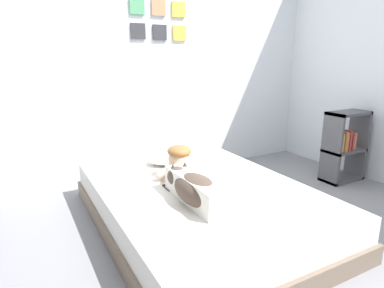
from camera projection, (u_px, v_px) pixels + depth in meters
ground_plane at (251, 238)px, 2.43m from camera, size 11.66×11.66×0.00m
back_wall at (158, 61)px, 3.54m from camera, size 3.83×0.12×2.50m
bed at (200, 205)px, 2.62m from camera, size 1.51×2.09×0.32m
pillow at (175, 157)px, 3.12m from camera, size 0.52×0.32×0.11m
person_lying at (201, 178)px, 2.44m from camera, size 0.43×0.92×0.27m
dog at (195, 188)px, 2.26m from camera, size 0.26×0.57×0.21m
coffee_cup at (183, 161)px, 3.05m from camera, size 0.12×0.09×0.07m
cell_phone at (170, 187)px, 2.53m from camera, size 0.07×0.14×0.01m
bookshelf at (344, 145)px, 3.48m from camera, size 0.45×0.24×0.75m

